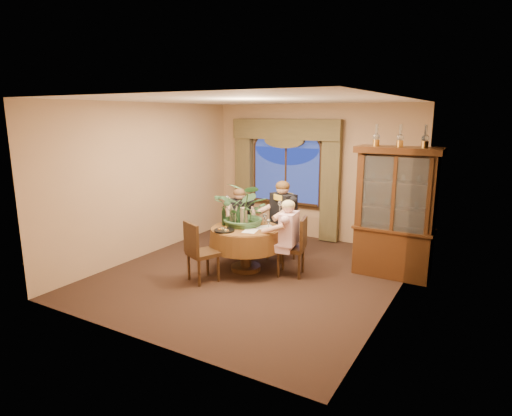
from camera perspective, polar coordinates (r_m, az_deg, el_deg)
The scene contains 35 objects.
floor at distance 7.19m, azimuth -0.42°, elevation -8.72°, with size 5.00×5.00×0.00m, color black.
wall_back at distance 9.03m, azimuth 7.66°, elevation 4.72°, with size 4.50×4.50×0.00m, color #A3815E.
wall_right at distance 6.01m, azimuth 18.39°, elevation 0.35°, with size 5.00×5.00×0.00m, color #A3815E.
ceiling at distance 6.71m, azimuth -0.46°, elevation 14.20°, with size 5.00×5.00×0.00m, color white.
window at distance 9.22m, azimuth 4.02°, elevation 4.33°, with size 1.62×0.10×1.32m, color navy, non-canonical shape.
arched_transom at distance 9.15m, azimuth 4.09°, elevation 9.18°, with size 1.60×0.06×0.44m, color navy, non-canonical shape.
drapery_left at distance 9.69m, azimuth -1.62°, elevation 4.03°, with size 0.38×0.14×2.32m, color #4B4328.
drapery_right at distance 8.80m, azimuth 9.91°, elevation 3.00°, with size 0.38×0.14×2.32m, color #4B4328.
swag_valance at distance 9.06m, azimuth 3.89°, elevation 10.42°, with size 2.45×0.16×0.42m, color #4B4328, non-canonical shape.
dining_table at distance 7.22m, azimuth -1.38°, elevation -5.46°, with size 1.24×1.24×0.75m, color maroon.
china_cabinet at distance 7.15m, azimuth 18.02°, elevation -0.66°, with size 1.30×0.52×2.10m, color #371C0C.
oil_lamp_left at distance 7.07m, azimuth 15.78°, elevation 9.35°, with size 0.11×0.11×0.34m, color #A5722D, non-canonical shape.
oil_lamp_center at distance 6.99m, azimuth 18.70°, elevation 9.13°, with size 0.11×0.11×0.34m, color #A5722D, non-canonical shape.
oil_lamp_right at distance 6.92m, azimuth 21.67°, elevation 8.89°, with size 0.11×0.11×0.34m, color #A5722D, non-canonical shape.
chair_right at distance 7.00m, azimuth 4.69°, elevation -5.17°, with size 0.42×0.42×0.96m, color black.
chair_back_right at distance 7.73m, azimuth 3.35°, elevation -3.45°, with size 0.42×0.42×0.96m, color black.
chair_back at distance 7.96m, azimuth -1.71°, elevation -2.96°, with size 0.42×0.42×0.96m, color black.
chair_front_left at distance 6.79m, azimuth -7.07°, elevation -5.80°, with size 0.42×0.42×0.96m, color black.
person_pink at distance 6.89m, azimuth 4.41°, elevation -4.11°, with size 0.46×0.42×1.27m, color beige, non-canonical shape.
person_back at distance 7.89m, azimuth -2.21°, elevation -1.91°, with size 0.46×0.42×1.28m, color black, non-canonical shape.
person_scarf at distance 7.62m, azimuth 3.64°, elevation -1.76°, with size 0.52×0.48×1.46m, color black, non-canonical shape.
stoneware_vase at distance 7.23m, azimuth -1.68°, elevation -1.11°, with size 0.16×0.16×0.30m, color #8C7356, non-canonical shape.
centerpiece_plant at distance 7.11m, azimuth -1.38°, elevation 2.65°, with size 1.00×1.12×0.87m, color #355B35.
olive_bowl at distance 7.05m, azimuth -1.18°, elevation -2.51°, with size 0.15×0.15×0.05m, color #596132.
cheese_platter at distance 6.90m, azimuth -4.24°, elevation -2.99°, with size 0.33×0.33×0.02m, color black.
wine_bottle_0 at distance 7.35m, azimuth -2.18°, elevation -0.77°, with size 0.07×0.07×0.33m, color black.
wine_bottle_1 at distance 7.23m, azimuth -4.32°, elevation -1.02°, with size 0.07×0.07×0.33m, color black.
wine_bottle_2 at distance 7.11m, azimuth -2.41°, elevation -1.23°, with size 0.07×0.07×0.33m, color black.
wine_bottle_3 at distance 7.34m, azimuth -3.29°, elevation -0.80°, with size 0.07×0.07×0.33m, color tan.
wine_bottle_4 at distance 7.24m, azimuth -2.59°, elevation -0.98°, with size 0.07×0.07×0.33m, color tan.
tasting_paper_0 at distance 6.88m, azimuth -0.75°, elevation -3.06°, with size 0.21×0.30×0.00m, color white.
tasting_paper_1 at distance 7.11m, azimuth 1.12°, elevation -2.56°, with size 0.21×0.30×0.00m, color white.
wine_glass_person_pink at distance 6.95m, azimuth 1.66°, elevation -2.19°, with size 0.07×0.07×0.18m, color silver, non-canonical shape.
wine_glass_person_back at distance 7.48m, azimuth -1.85°, elevation -1.12°, with size 0.07×0.07×0.18m, color silver, non-canonical shape.
wine_glass_person_scarf at distance 7.33m, azimuth 1.17°, elevation -1.41°, with size 0.07×0.07×0.18m, color silver, non-canonical shape.
Camera 1 is at (3.40, -5.78, 2.59)m, focal length 30.00 mm.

